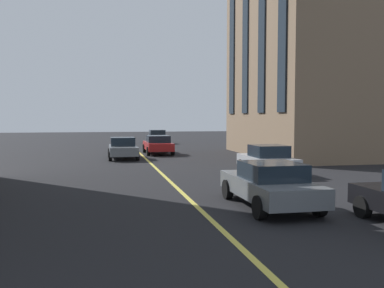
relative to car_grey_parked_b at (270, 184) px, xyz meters
name	(u,v)px	position (x,y,z in m)	size (l,w,h in m)	color
lane_centre_line	(163,174)	(7.93, 2.13, -0.70)	(80.00, 0.16, 0.01)	#D8C64C
car_grey_parked_b	(270,184)	(0.00, 0.00, 0.00)	(4.40, 1.95, 1.37)	slate
car_grey_far	(123,148)	(16.05, 3.60, 0.00)	(3.90, 1.89, 1.40)	slate
car_silver_mid	(267,160)	(6.97, -2.77, 0.00)	(3.90, 1.89, 1.40)	#B7BABF
car_red_parked_a	(158,144)	(19.17, 0.88, 0.00)	(4.40, 1.95, 1.37)	#B21E1E
car_black_oncoming	(157,137)	(32.03, -0.70, 0.00)	(3.90, 1.89, 1.40)	black
building_right_near	(318,3)	(15.97, -10.10, 10.04)	(12.85, 9.59, 21.48)	#846B51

